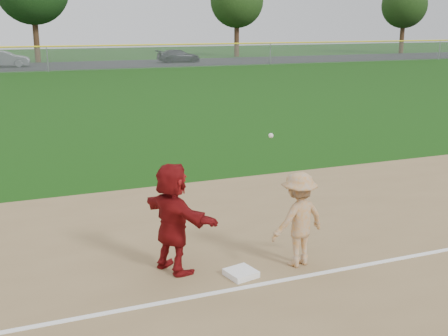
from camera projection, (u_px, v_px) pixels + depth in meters
name	position (u px, v px, depth m)	size (l,w,h in m)	color
ground	(257.00, 263.00, 9.52)	(160.00, 160.00, 0.00)	#133F0C
foul_line	(278.00, 281.00, 8.79)	(60.00, 0.10, 0.01)	white
parking_asphalt	(43.00, 66.00, 50.85)	(120.00, 10.00, 0.01)	black
first_base	(241.00, 273.00, 8.97)	(0.44, 0.44, 0.10)	white
base_runner	(173.00, 218.00, 8.96)	(1.68, 0.54, 1.82)	maroon
car_mid	(4.00, 59.00, 49.56)	(1.50, 4.31, 1.42)	#4E5055
car_right	(178.00, 56.00, 55.30)	(1.75, 4.30, 1.25)	black
first_base_play	(298.00, 219.00, 9.22)	(1.13, 0.80, 2.22)	#9F9EA1
outfield_fence	(47.00, 47.00, 44.96)	(110.00, 0.12, 110.00)	#999EA0
tree_3	(237.00, 1.00, 63.27)	(6.00, 6.00, 9.19)	#3A2415
tree_4	(404.00, 5.00, 69.79)	(5.60, 5.60, 8.67)	#382314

